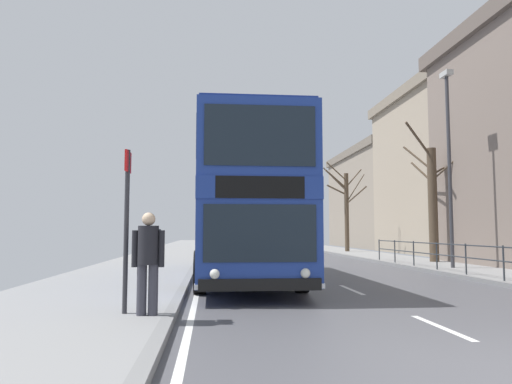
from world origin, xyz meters
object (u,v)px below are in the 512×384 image
object	(u,v)px
double_decker_bus_main	(243,206)
bare_tree_far_01	(346,207)
bus_stop_sign_near	(127,212)
background_building_01	(396,198)
street_lamp_far_side	(449,152)
background_building_00	(501,169)
bare_tree_far_00	(432,200)
pedestrian_with_backpack	(149,255)

from	to	relation	value
double_decker_bus_main	bare_tree_far_01	bearing A→B (deg)	64.47
double_decker_bus_main	bus_stop_sign_near	distance (m)	6.90
bus_stop_sign_near	background_building_01	xyz separation A→B (m)	(19.13, 35.74, 2.82)
street_lamp_far_side	background_building_00	xyz separation A→B (m)	(10.11, 12.38, 1.08)
background_building_01	bare_tree_far_00	bearing A→B (deg)	-108.25
background_building_00	background_building_01	xyz separation A→B (m)	(-1.49, 14.32, -0.97)
street_lamp_far_side	double_decker_bus_main	bearing A→B (deg)	-162.25
bus_stop_sign_near	bare_tree_far_00	world-z (taller)	bare_tree_far_00
bare_tree_far_01	bare_tree_far_00	bearing A→B (deg)	-85.84
street_lamp_far_side	background_building_01	size ratio (longest dim) A/B	0.50
double_decker_bus_main	bare_tree_far_00	distance (m)	10.94
double_decker_bus_main	pedestrian_with_backpack	size ratio (longest dim) A/B	6.29
double_decker_bus_main	street_lamp_far_side	distance (m)	8.80
pedestrian_with_backpack	bus_stop_sign_near	bearing A→B (deg)	155.70
double_decker_bus_main	bus_stop_sign_near	xyz separation A→B (m)	(-2.42, -6.45, -0.45)
double_decker_bus_main	bare_tree_far_00	size ratio (longest dim) A/B	1.68
bare_tree_far_01	street_lamp_far_side	bearing A→B (deg)	-90.59
street_lamp_far_side	bare_tree_far_00	bearing A→B (deg)	74.62
pedestrian_with_backpack	background_building_00	size ratio (longest dim) A/B	0.12
double_decker_bus_main	pedestrian_with_backpack	xyz separation A→B (m)	(-2.01, -6.63, -1.17)
bare_tree_far_01	background_building_01	distance (m)	14.77
pedestrian_with_backpack	bus_stop_sign_near	world-z (taller)	bus_stop_sign_near
bus_stop_sign_near	bare_tree_far_00	bearing A→B (deg)	47.54
bus_stop_sign_near	background_building_01	distance (m)	40.64
double_decker_bus_main	street_lamp_far_side	world-z (taller)	street_lamp_far_side
pedestrian_with_backpack	background_building_00	distance (m)	29.93
bare_tree_far_01	double_decker_bus_main	bearing A→B (deg)	-115.53
background_building_00	bare_tree_far_00	bearing A→B (deg)	-135.86
street_lamp_far_side	background_building_00	world-z (taller)	background_building_00
pedestrian_with_backpack	background_building_00	xyz separation A→B (m)	(20.22, 21.60, 4.50)
bare_tree_far_01	pedestrian_with_backpack	bearing A→B (deg)	-113.24
pedestrian_with_backpack	bare_tree_far_01	bearing A→B (deg)	66.76
street_lamp_far_side	bus_stop_sign_near	bearing A→B (deg)	-139.32
bare_tree_far_00	background_building_01	size ratio (longest dim) A/B	0.42
pedestrian_with_backpack	background_building_00	world-z (taller)	background_building_00
background_building_00	pedestrian_with_backpack	bearing A→B (deg)	-133.11
street_lamp_far_side	bare_tree_far_01	world-z (taller)	street_lamp_far_side
pedestrian_with_backpack	bare_tree_far_01	size ratio (longest dim) A/B	0.28
double_decker_bus_main	street_lamp_far_side	xyz separation A→B (m)	(8.10, 2.59, 2.25)
double_decker_bus_main	background_building_00	bearing A→B (deg)	39.43
street_lamp_far_side	background_building_01	world-z (taller)	background_building_01
pedestrian_with_backpack	bare_tree_far_00	bearing A→B (deg)	48.96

